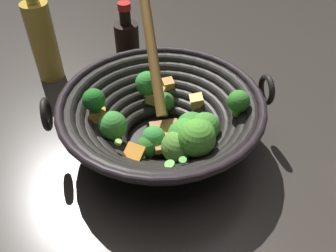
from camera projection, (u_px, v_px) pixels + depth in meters
name	position (u px, v px, depth m)	size (l,w,h in m)	color
ground_plane	(162.00, 144.00, 0.64)	(4.00, 4.00, 0.00)	#332D28
wok	(163.00, 117.00, 0.59)	(0.38, 0.34, 0.23)	black
soy_sauce_bottle	(128.00, 48.00, 0.76)	(0.05, 0.05, 0.17)	black
cooking_oil_bottle	(43.00, 39.00, 0.74)	(0.06, 0.06, 0.23)	gold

